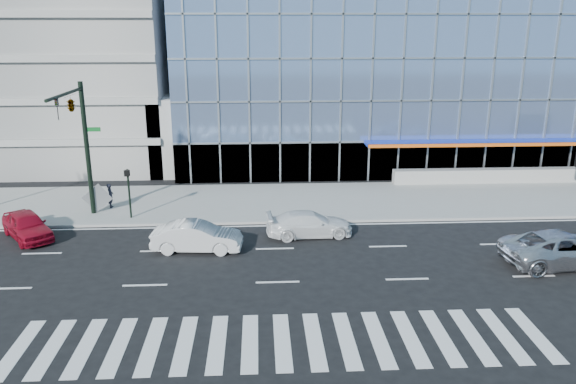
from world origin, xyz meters
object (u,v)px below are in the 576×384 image
at_px(silver_suv, 563,249).
at_px(white_sedan, 197,237).
at_px(white_suv, 309,224).
at_px(tilted_panel, 97,198).
at_px(pedestrian, 110,196).
at_px(traffic_signal, 76,120).
at_px(red_sedan, 27,225).
at_px(ped_signal_post, 128,186).

bearing_deg(silver_suv, white_sedan, 75.33).
bearing_deg(white_suv, tilted_panel, 65.91).
height_order(silver_suv, pedestrian, pedestrian).
relative_size(white_suv, tilted_panel, 3.67).
relative_size(pedestrian, tilted_panel, 1.19).
height_order(white_sedan, tilted_panel, tilted_panel).
bearing_deg(pedestrian, traffic_signal, 154.89).
bearing_deg(pedestrian, silver_suv, -119.18).
bearing_deg(traffic_signal, red_sedan, -137.62).
xyz_separation_m(traffic_signal, tilted_panel, (0.26, 1.56, -5.11)).
bearing_deg(white_suv, silver_suv, -116.05).
bearing_deg(silver_suv, white_suv, 63.19).
relative_size(white_sedan, pedestrian, 2.98).
height_order(red_sedan, pedestrian, pedestrian).
distance_m(white_suv, white_sedan, 6.27).
relative_size(traffic_signal, tilted_panel, 6.15).
distance_m(ped_signal_post, tilted_panel, 2.75).
relative_size(ped_signal_post, tilted_panel, 2.31).
bearing_deg(white_sedan, traffic_signal, 61.30).
bearing_deg(white_sedan, white_suv, -68.46).
bearing_deg(red_sedan, traffic_signal, 4.31).
xyz_separation_m(silver_suv, red_sedan, (-27.50, 5.01, -0.09)).
xyz_separation_m(traffic_signal, red_sedan, (-2.53, -2.30, -5.42)).
bearing_deg(ped_signal_post, white_sedan, -47.97).
xyz_separation_m(white_suv, white_sedan, (-6.00, -1.82, 0.07)).
distance_m(traffic_signal, white_suv, 14.35).
distance_m(traffic_signal, red_sedan, 6.41).
height_order(ped_signal_post, tilted_panel, ped_signal_post).
relative_size(silver_suv, red_sedan, 1.37).
bearing_deg(traffic_signal, pedestrian, 71.96).
bearing_deg(white_sedan, pedestrian, 45.64).
height_order(traffic_signal, pedestrian, traffic_signal).
height_order(silver_suv, red_sedan, silver_suv).
relative_size(traffic_signal, white_sedan, 1.73).
relative_size(white_suv, red_sedan, 1.10).
bearing_deg(white_sedan, silver_suv, -93.95).
distance_m(ped_signal_post, pedestrian, 2.97).
height_order(silver_suv, white_suv, silver_suv).
relative_size(silver_suv, white_suv, 1.25).
bearing_deg(red_sedan, silver_suv, -48.40).
height_order(ped_signal_post, pedestrian, ped_signal_post).
xyz_separation_m(ped_signal_post, tilted_panel, (-2.24, 1.18, -1.08)).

